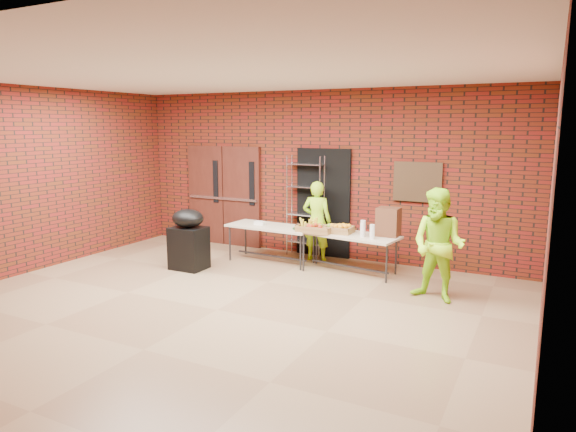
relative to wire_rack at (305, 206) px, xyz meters
The scene contains 19 objects.
room 3.38m from the wire_rack, 86.26° to the right, with size 8.08×7.08×3.28m.
double_doors 1.98m from the wire_rack, behind, with size 1.78×0.12×2.10m.
dark_doorway 0.35m from the wire_rack, 23.82° to the left, with size 1.10×0.06×2.10m, color black.
bronze_plaque 2.20m from the wire_rack, ahead, with size 0.85×0.04×0.70m, color #43301A.
wire_rack is the anchor object (origin of this frame).
table_left 0.87m from the wire_rack, 116.84° to the right, with size 1.70×0.77×0.69m.
table_right 1.46m from the wire_rack, 31.95° to the right, with size 1.76×0.93×0.69m.
basket_bananas 1.00m from the wire_rack, 60.40° to the right, with size 0.42×0.32×0.13m.
basket_oranges 1.26m from the wire_rack, 36.45° to the right, with size 0.48×0.37×0.15m.
basket_apples 1.14m from the wire_rack, 52.19° to the right, with size 0.48×0.37×0.15m.
muffin_tray 0.81m from the wire_rack, 67.19° to the right, with size 0.39×0.39×0.10m.
napkin_box 0.98m from the wire_rack, 130.02° to the right, with size 0.19×0.13×0.06m, color white.
coffee_dispenser 1.92m from the wire_rack, 18.01° to the right, with size 0.37×0.33×0.48m, color #4F2C1B.
cup_stack_front 1.72m from the wire_rack, 30.76° to the right, with size 0.08×0.08×0.23m, color white.
cup_stack_mid 1.93m from the wire_rack, 29.88° to the right, with size 0.08×0.08×0.24m, color white.
cup_stack_back 1.62m from the wire_rack, 27.21° to the right, with size 0.09×0.09×0.26m, color white.
covered_grill 2.35m from the wire_rack, 128.34° to the right, with size 0.60×0.50×1.08m.
volunteer_woman 0.46m from the wire_rack, 32.69° to the right, with size 0.55×0.36×1.51m, color #B0FF1C.
volunteer_man 3.22m from the wire_rack, 28.02° to the right, with size 0.80×0.63×1.65m, color #B0FF1C.
Camera 1 is at (3.98, -5.58, 2.52)m, focal length 32.00 mm.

